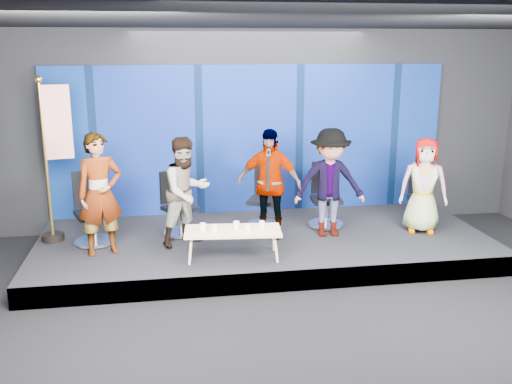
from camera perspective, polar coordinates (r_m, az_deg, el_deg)
ground at (r=6.91m, az=4.50°, el=-13.36°), size 10.00×10.00×0.00m
room_walls at (r=6.17m, az=4.94°, el=7.02°), size 10.02×8.02×3.51m
riser at (r=9.10m, az=0.79°, el=-5.26°), size 7.00×3.00×0.30m
backdrop at (r=10.12m, az=-0.61°, el=5.26°), size 7.00×0.08×2.60m
chair_a at (r=8.96m, az=-16.00°, el=-2.73°), size 0.77×0.77×1.08m
panelist_a at (r=8.35m, az=-15.33°, el=-0.22°), size 0.74×0.60×1.76m
chair_b at (r=9.11m, az=-7.75°, el=-2.18°), size 0.78×0.78×1.01m
panelist_b at (r=8.51m, az=-7.00°, el=0.05°), size 1.00×0.94×1.63m
chair_c at (r=9.40m, az=0.87°, el=-1.42°), size 0.79×0.79×1.05m
panelist_c at (r=8.79m, az=1.31°, el=0.87°), size 1.08×0.79×1.71m
chair_d at (r=9.53m, az=6.97°, el=-1.32°), size 0.64×0.64×1.05m
panelist_d at (r=8.91m, az=7.39°, el=0.91°), size 1.15×0.73×1.70m
chair_e at (r=10.02m, az=16.06°, el=-1.21°), size 0.68×0.68×0.94m
panelist_e at (r=9.43m, az=16.42°, el=0.64°), size 0.87×0.71×1.53m
coffee_table at (r=8.03m, az=-2.34°, el=-4.00°), size 1.39×0.69×0.41m
mug_a at (r=8.00m, az=-5.34°, el=-3.48°), size 0.08×0.08×0.10m
mug_b at (r=7.94m, az=-4.20°, el=-3.63°), size 0.08×0.08×0.09m
mug_c at (r=8.05m, az=-1.98°, el=-3.31°), size 0.09×0.09×0.10m
mug_d at (r=7.97m, az=-0.83°, el=-3.56°), size 0.07×0.07×0.08m
mug_e at (r=8.10m, az=0.60°, el=-3.22°), size 0.08×0.08×0.09m
flag_stand at (r=9.03m, az=-19.50°, el=3.46°), size 0.57×0.33×2.50m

